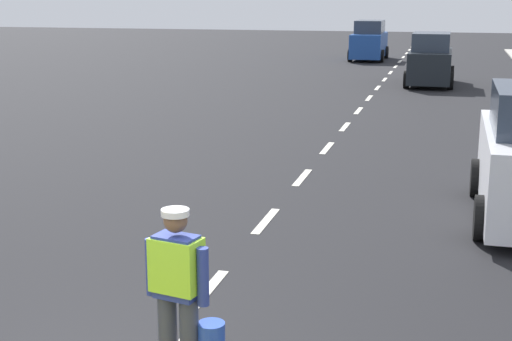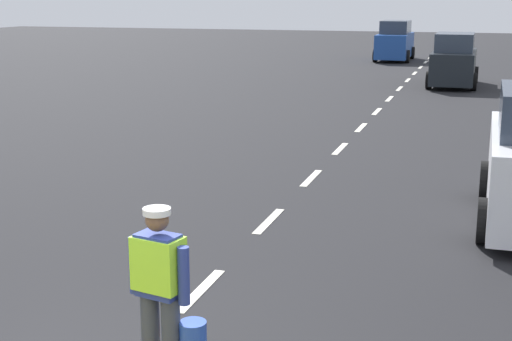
{
  "view_description": "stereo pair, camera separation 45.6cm",
  "coord_description": "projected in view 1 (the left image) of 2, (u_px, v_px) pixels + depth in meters",
  "views": [
    {
      "loc": [
        2.75,
        -5.38,
        3.56
      ],
      "look_at": [
        0.12,
        4.61,
        1.1
      ],
      "focal_mm": 52.06,
      "sensor_mm": 36.0,
      "label": 1
    },
    {
      "loc": [
        3.19,
        -5.26,
        3.56
      ],
      "look_at": [
        0.12,
        4.61,
        1.1
      ],
      "focal_mm": 52.06,
      "sensor_mm": 36.0,
      "label": 2
    }
  ],
  "objects": [
    {
      "name": "ground_plane",
      "position": [
        370.0,
        97.0,
        26.33
      ],
      "size": [
        96.0,
        96.0,
        0.0
      ],
      "primitive_type": "plane",
      "color": "black"
    },
    {
      "name": "lane_center_line",
      "position": [
        381.0,
        84.0,
        30.28
      ],
      "size": [
        0.14,
        46.4,
        0.01
      ],
      "color": "silver",
      "rests_on": "ground"
    },
    {
      "name": "road_worker",
      "position": [
        180.0,
        286.0,
        6.86
      ],
      "size": [
        0.77,
        0.37,
        1.67
      ],
      "color": "#383D4C",
      "rests_on": "ground"
    },
    {
      "name": "car_outgoing_far",
      "position": [
        430.0,
        61.0,
        29.59
      ],
      "size": [
        1.88,
        4.16,
        2.08
      ],
      "color": "black",
      "rests_on": "ground"
    },
    {
      "name": "car_oncoming_third",
      "position": [
        369.0,
        42.0,
        40.97
      ],
      "size": [
        1.92,
        4.31,
        2.16
      ],
      "color": "#1E4799",
      "rests_on": "ground"
    }
  ]
}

